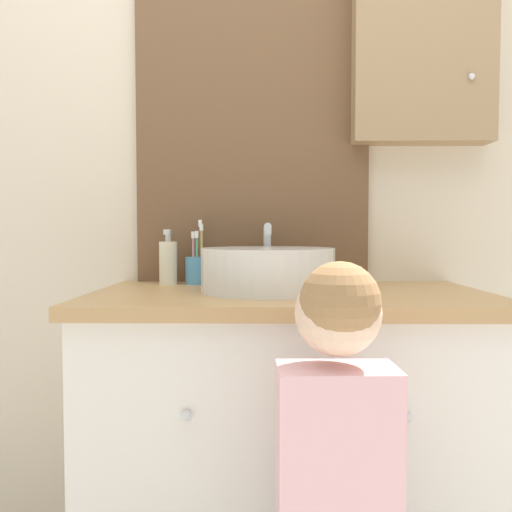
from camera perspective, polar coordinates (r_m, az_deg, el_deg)
wall_back at (r=1.70m, az=4.09°, el=11.37°), size 3.20×0.18×2.50m
vanity_counter at (r=1.49m, az=3.83°, el=-20.82°), size 1.08×0.59×0.87m
sink_basin at (r=1.37m, az=1.39°, el=-1.46°), size 0.37×0.41×0.19m
toothbrush_holder at (r=1.58m, az=-6.61°, el=-1.44°), size 0.08×0.08×0.20m
soap_dispenser at (r=1.58m, az=-10.00°, el=-0.67°), size 0.06×0.06×0.17m
child_figure at (r=1.02m, az=9.27°, el=-24.62°), size 0.22×0.48×0.98m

